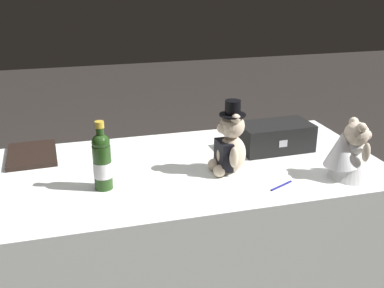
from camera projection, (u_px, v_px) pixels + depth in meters
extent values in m
cube|color=white|center=(192.00, 240.00, 2.11)|extent=(1.65, 0.85, 0.74)
ellipsoid|color=beige|center=(231.00, 154.00, 1.89)|extent=(0.12, 0.11, 0.16)
cube|color=black|center=(224.00, 155.00, 1.88)|extent=(0.05, 0.11, 0.12)
sphere|color=beige|center=(232.00, 126.00, 1.85)|extent=(0.10, 0.10, 0.10)
sphere|color=beige|center=(222.00, 128.00, 1.84)|extent=(0.04, 0.04, 0.04)
sphere|color=beige|center=(229.00, 114.00, 1.86)|extent=(0.04, 0.04, 0.04)
sphere|color=beige|center=(236.00, 119.00, 1.80)|extent=(0.04, 0.04, 0.04)
ellipsoid|color=beige|center=(222.00, 146.00, 1.94)|extent=(0.04, 0.04, 0.09)
ellipsoid|color=beige|center=(234.00, 157.00, 1.82)|extent=(0.04, 0.04, 0.09)
sphere|color=beige|center=(214.00, 165.00, 1.92)|extent=(0.05, 0.05, 0.05)
sphere|color=beige|center=(219.00, 171.00, 1.86)|extent=(0.05, 0.05, 0.05)
cylinder|color=black|center=(233.00, 115.00, 1.83)|extent=(0.11, 0.11, 0.01)
cylinder|color=black|center=(233.00, 107.00, 1.82)|extent=(0.06, 0.06, 0.06)
cone|color=white|center=(353.00, 160.00, 1.85)|extent=(0.19, 0.19, 0.14)
ellipsoid|color=white|center=(355.00, 147.00, 1.83)|extent=(0.08, 0.07, 0.06)
sphere|color=beige|center=(357.00, 134.00, 1.81)|extent=(0.10, 0.10, 0.10)
sphere|color=beige|center=(366.00, 135.00, 1.81)|extent=(0.04, 0.04, 0.04)
sphere|color=beige|center=(362.00, 127.00, 1.76)|extent=(0.04, 0.04, 0.04)
sphere|color=beige|center=(354.00, 122.00, 1.83)|extent=(0.04, 0.04, 0.04)
ellipsoid|color=beige|center=(366.00, 152.00, 1.78)|extent=(0.03, 0.03, 0.08)
ellipsoid|color=beige|center=(354.00, 143.00, 1.88)|extent=(0.03, 0.03, 0.08)
cone|color=white|center=(342.00, 149.00, 1.82)|extent=(0.17, 0.16, 0.15)
cylinder|color=#224316|center=(103.00, 167.00, 1.74)|extent=(0.07, 0.07, 0.18)
sphere|color=#224316|center=(101.00, 143.00, 1.71)|extent=(0.07, 0.07, 0.07)
cylinder|color=#224316|center=(100.00, 131.00, 1.69)|extent=(0.03, 0.03, 0.07)
cylinder|color=gold|center=(99.00, 125.00, 1.68)|extent=(0.03, 0.03, 0.02)
cylinder|color=white|center=(103.00, 169.00, 1.75)|extent=(0.07, 0.07, 0.06)
cylinder|color=navy|center=(281.00, 186.00, 1.78)|extent=(0.11, 0.06, 0.01)
cone|color=silver|center=(291.00, 181.00, 1.82)|extent=(0.01, 0.01, 0.01)
cube|color=black|center=(275.00, 137.00, 2.13)|extent=(0.34, 0.20, 0.13)
cube|color=#B7B7BF|center=(283.00, 143.00, 2.05)|extent=(0.04, 0.01, 0.03)
cube|color=black|center=(32.00, 155.00, 2.06)|extent=(0.22, 0.31, 0.02)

